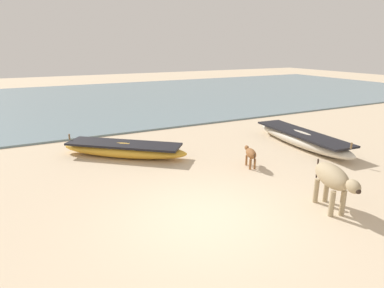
% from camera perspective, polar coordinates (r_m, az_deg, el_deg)
% --- Properties ---
extents(ground, '(80.00, 80.00, 0.00)m').
position_cam_1_polar(ground, '(7.53, 2.12, -12.79)').
color(ground, beige).
extents(sea_water, '(60.00, 20.00, 0.08)m').
position_cam_1_polar(sea_water, '(24.22, -19.40, 6.99)').
color(sea_water, slate).
rests_on(sea_water, ground).
extents(fishing_boat_1, '(4.10, 3.65, 0.69)m').
position_cam_1_polar(fishing_boat_1, '(11.63, -11.72, -0.89)').
color(fishing_boat_1, gold).
rests_on(fishing_boat_1, ground).
extents(fishing_boat_2, '(1.50, 5.06, 0.74)m').
position_cam_1_polar(fishing_boat_2, '(13.32, 18.45, 0.93)').
color(fishing_boat_2, beige).
rests_on(fishing_boat_2, ground).
extents(cow_adult_dun, '(0.86, 1.64, 1.09)m').
position_cam_1_polar(cow_adult_dun, '(8.23, 23.20, -5.54)').
color(cow_adult_dun, tan).
rests_on(cow_adult_dun, ground).
extents(calf_far_brown, '(0.48, 0.91, 0.60)m').
position_cam_1_polar(calf_far_brown, '(10.55, 10.11, -1.68)').
color(calf_far_brown, brown).
rests_on(calf_far_brown, ground).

